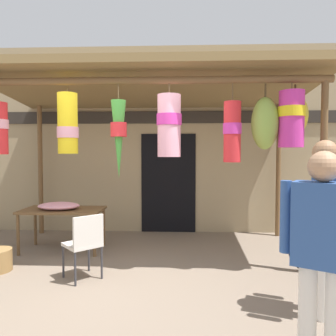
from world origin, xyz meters
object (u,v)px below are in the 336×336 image
Objects in this scene: folding_chair at (85,241)px; customer_foreground at (324,212)px; display_table at (63,213)px; flower_heap_on_table at (59,206)px; vendor_in_orange at (322,245)px.

customer_foreground is at bearing -16.70° from folding_chair.
folding_chair is 2.80m from customer_foreground.
folding_chair is at bearing -58.77° from display_table.
flower_heap_on_table is 0.39× the size of customer_foreground.
display_table is 3.94m from customer_foreground.
customer_foreground reaches higher than vendor_in_orange.
vendor_in_orange is 0.98m from customer_foreground.
vendor_in_orange is at bearing -113.54° from customer_foreground.
customer_foreground is (2.63, -0.79, 0.54)m from folding_chair.
display_table is 0.80× the size of vendor_in_orange.
display_table is at bearing 60.67° from flower_heap_on_table.
vendor_in_orange is (2.24, -1.68, 0.46)m from folding_chair.
flower_heap_on_table is at bearing 123.55° from folding_chair.
display_table is 0.75× the size of customer_foreground.
flower_heap_on_table is 4.14m from vendor_in_orange.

